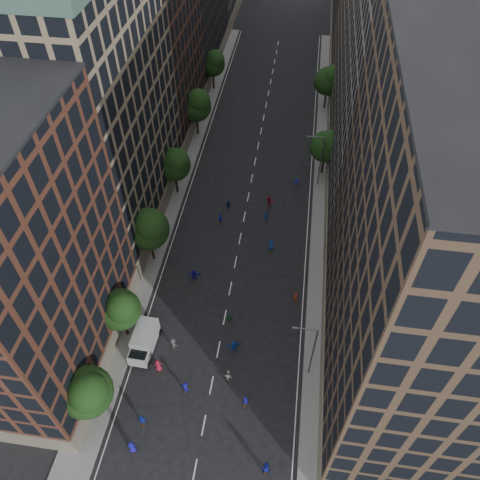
{
  "coord_description": "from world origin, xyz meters",
  "views": [
    {
      "loc": [
        6.46,
        -13.65,
        49.2
      ],
      "look_at": [
        0.29,
        29.38,
        2.0
      ],
      "focal_mm": 35.0,
      "sensor_mm": 36.0,
      "label": 1
    }
  ],
  "objects_px": {
    "streetlamp_near": "(311,350)",
    "streetlamp_far": "(320,158)",
    "skater_2": "(265,467)",
    "skater_1": "(245,401)",
    "skater_0": "(132,447)",
    "cargo_van": "(144,341)"
  },
  "relations": [
    {
      "from": "streetlamp_far",
      "to": "skater_1",
      "type": "xyz_separation_m",
      "value": [
        -6.36,
        -37.63,
        -4.36
      ]
    },
    {
      "from": "streetlamp_near",
      "to": "skater_2",
      "type": "bearing_deg",
      "value": -107.78
    },
    {
      "from": "streetlamp_far",
      "to": "skater_1",
      "type": "height_order",
      "value": "streetlamp_far"
    },
    {
      "from": "skater_2",
      "to": "cargo_van",
      "type": "bearing_deg",
      "value": -42.97
    },
    {
      "from": "cargo_van",
      "to": "streetlamp_far",
      "type": "bearing_deg",
      "value": 61.84
    },
    {
      "from": "streetlamp_near",
      "to": "streetlamp_far",
      "type": "distance_m",
      "value": 33.0
    },
    {
      "from": "streetlamp_near",
      "to": "skater_1",
      "type": "height_order",
      "value": "streetlamp_near"
    },
    {
      "from": "skater_2",
      "to": "streetlamp_near",
      "type": "bearing_deg",
      "value": -113.95
    },
    {
      "from": "streetlamp_near",
      "to": "cargo_van",
      "type": "distance_m",
      "value": 19.27
    },
    {
      "from": "streetlamp_near",
      "to": "skater_2",
      "type": "distance_m",
      "value": 12.29
    },
    {
      "from": "streetlamp_near",
      "to": "skater_0",
      "type": "distance_m",
      "value": 20.6
    },
    {
      "from": "streetlamp_near",
      "to": "skater_1",
      "type": "bearing_deg",
      "value": -143.95
    },
    {
      "from": "skater_1",
      "to": "skater_2",
      "type": "bearing_deg",
      "value": 125.46
    },
    {
      "from": "streetlamp_near",
      "to": "skater_0",
      "type": "xyz_separation_m",
      "value": [
        -16.9,
        -11.0,
        -4.23
      ]
    },
    {
      "from": "cargo_van",
      "to": "skater_1",
      "type": "relative_size",
      "value": 3.31
    },
    {
      "from": "streetlamp_near",
      "to": "streetlamp_far",
      "type": "relative_size",
      "value": 1.0
    },
    {
      "from": "skater_2",
      "to": "skater_0",
      "type": "bearing_deg",
      "value": -6.17
    },
    {
      "from": "streetlamp_near",
      "to": "skater_0",
      "type": "relative_size",
      "value": 4.82
    },
    {
      "from": "cargo_van",
      "to": "skater_0",
      "type": "height_order",
      "value": "cargo_van"
    },
    {
      "from": "streetlamp_near",
      "to": "skater_0",
      "type": "height_order",
      "value": "streetlamp_near"
    },
    {
      "from": "streetlamp_near",
      "to": "skater_2",
      "type": "height_order",
      "value": "streetlamp_near"
    },
    {
      "from": "skater_1",
      "to": "skater_2",
      "type": "height_order",
      "value": "skater_2"
    }
  ]
}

